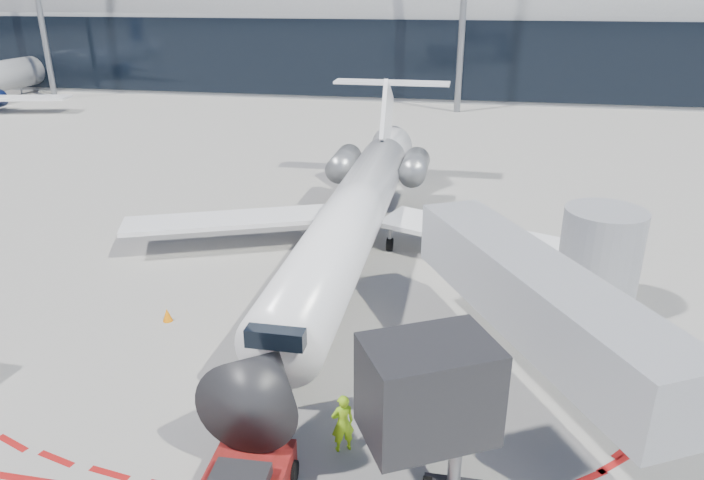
# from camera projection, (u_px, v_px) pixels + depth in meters

# --- Properties ---
(ground) EXTENTS (260.00, 260.00, 0.00)m
(ground) POSITION_uv_depth(u_px,v_px,m) (305.00, 306.00, 27.30)
(ground) COLOR gray
(ground) RESTS_ON ground
(apron_centerline) EXTENTS (0.25, 40.00, 0.01)m
(apron_centerline) POSITION_uv_depth(u_px,v_px,m) (316.00, 286.00, 29.12)
(apron_centerline) COLOR silver
(apron_centerline) RESTS_ON ground
(terminal_building) EXTENTS (150.00, 24.15, 24.00)m
(terminal_building) POSITION_uv_depth(u_px,v_px,m) (427.00, 23.00, 83.34)
(terminal_building) COLOR gray
(terminal_building) RESTS_ON ground
(jet_bridge) EXTENTS (10.03, 15.20, 4.90)m
(jet_bridge) POSITION_uv_depth(u_px,v_px,m) (554.00, 294.00, 21.75)
(jet_bridge) COLOR #9C9EA4
(jet_bridge) RESTS_ON ground
(regional_jet) EXTENTS (24.71, 30.47, 7.63)m
(regional_jet) POSITION_uv_depth(u_px,v_px,m) (355.00, 212.00, 31.18)
(regional_jet) COLOR white
(regional_jet) RESTS_ON ground
(ramp_worker) EXTENTS (0.83, 0.74, 1.92)m
(ramp_worker) POSITION_uv_depth(u_px,v_px,m) (343.00, 423.00, 18.49)
(ramp_worker) COLOR #A7F519
(ramp_worker) RESTS_ON ground
(safety_cone_left) EXTENTS (0.41, 0.41, 0.56)m
(safety_cone_left) POSITION_uv_depth(u_px,v_px,m) (167.00, 315.00, 26.01)
(safety_cone_left) COLOR orange
(safety_cone_left) RESTS_ON ground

